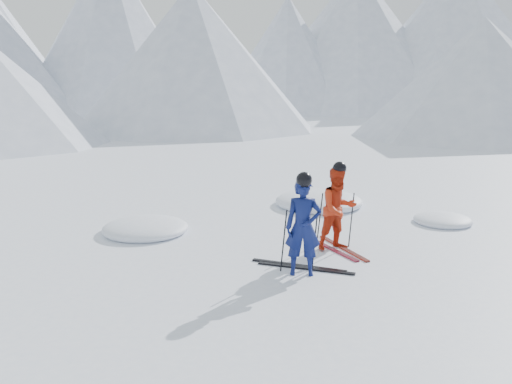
{
  "coord_description": "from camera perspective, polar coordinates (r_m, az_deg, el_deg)",
  "views": [
    {
      "loc": [
        -2.91,
        -9.47,
        3.19
      ],
      "look_at": [
        -2.09,
        0.5,
        1.1
      ],
      "focal_mm": 38.0,
      "sensor_mm": 36.0,
      "label": 1
    }
  ],
  "objects": [
    {
      "name": "skier_red",
      "position": [
        10.33,
        8.65,
        -1.76
      ],
      "size": [
        0.92,
        0.82,
        1.58
      ],
      "primitive_type": "imported",
      "rotation": [
        0.0,
        0.0,
        0.34
      ],
      "color": "red",
      "rests_on": "ground"
    },
    {
      "name": "ski_worn_right",
      "position": [
        10.57,
        9.16,
        -5.84
      ],
      "size": [
        0.59,
        1.65,
        0.03
      ],
      "primitive_type": "cube",
      "rotation": [
        0.0,
        0.0,
        0.3
      ],
      "color": "black",
      "rests_on": "ground"
    },
    {
      "name": "pole_blue_left",
      "position": [
        9.1,
        2.93,
        -5.15
      ],
      "size": [
        0.11,
        0.08,
        1.08
      ],
      "primitive_type": "cylinder",
      "rotation": [
        0.05,
        0.08,
        0.0
      ],
      "color": "black",
      "rests_on": "ground"
    },
    {
      "name": "pole_red_right",
      "position": [
        10.61,
        10.0,
        -2.92
      ],
      "size": [
        0.11,
        0.08,
        1.05
      ],
      "primitive_type": "cylinder",
      "rotation": [
        -0.05,
        0.08,
        0.0
      ],
      "color": "black",
      "rests_on": "ground"
    },
    {
      "name": "ground",
      "position": [
        10.41,
        11.85,
        -6.3
      ],
      "size": [
        160.0,
        160.0,
        0.0
      ],
      "primitive_type": "plane",
      "color": "white",
      "rests_on": "ground"
    },
    {
      "name": "ski_loose_a",
      "position": [
        9.52,
        4.49,
        -7.72
      ],
      "size": [
        1.56,
        0.83,
        0.03
      ],
      "primitive_type": "cube",
      "rotation": [
        0.0,
        0.0,
        1.11
      ],
      "color": "black",
      "rests_on": "ground"
    },
    {
      "name": "pole_red_left",
      "position": [
        10.57,
        6.71,
        -2.87
      ],
      "size": [
        0.11,
        0.09,
        1.05
      ],
      "primitive_type": "cylinder",
      "rotation": [
        0.06,
        0.08,
        0.0
      ],
      "color": "black",
      "rests_on": "ground"
    },
    {
      "name": "ski_worn_left",
      "position": [
        10.52,
        7.88,
        -5.89
      ],
      "size": [
        0.7,
        1.62,
        0.03
      ],
      "primitive_type": "cube",
      "rotation": [
        0.0,
        0.0,
        0.37
      ],
      "color": "black",
      "rests_on": "ground"
    },
    {
      "name": "mountain_range",
      "position": [
        45.74,
        6.41,
        16.18
      ],
      "size": [
        106.15,
        62.94,
        15.53
      ],
      "color": "#B2BCD1",
      "rests_on": "ground"
    },
    {
      "name": "pole_blue_right",
      "position": [
        9.28,
        6.23,
        -4.87
      ],
      "size": [
        0.11,
        0.07,
        1.08
      ],
      "primitive_type": "cylinder",
      "rotation": [
        -0.04,
        0.08,
        0.0
      ],
      "color": "black",
      "rests_on": "ground"
    },
    {
      "name": "snow_lumps",
      "position": [
        12.81,
        5.25,
        -2.67
      ],
      "size": [
        9.77,
        5.75,
        0.49
      ],
      "color": "white",
      "rests_on": "ground"
    },
    {
      "name": "skier_blue",
      "position": [
        8.92,
        4.99,
        -3.71
      ],
      "size": [
        0.64,
        0.47,
        1.62
      ],
      "primitive_type": "imported",
      "rotation": [
        0.0,
        0.0,
        -0.14
      ],
      "color": "#0D1750",
      "rests_on": "ground"
    },
    {
      "name": "ski_loose_b",
      "position": [
        9.4,
        5.25,
        -8.0
      ],
      "size": [
        1.59,
        0.78,
        0.03
      ],
      "primitive_type": "cube",
      "rotation": [
        0.0,
        0.0,
        1.15
      ],
      "color": "black",
      "rests_on": "ground"
    }
  ]
}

